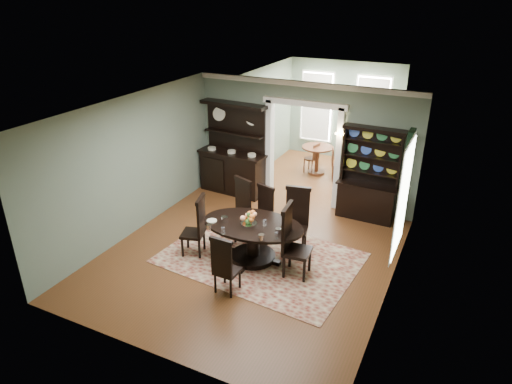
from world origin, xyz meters
TOP-DOWN VIEW (x-y plane):
  - room at (0.00, 0.04)m, footprint 5.51×6.01m
  - parlor at (0.00, 5.53)m, footprint 3.51×3.50m
  - doorway_trim at (0.00, 3.00)m, footprint 2.08×0.25m
  - right_window at (2.69, 0.93)m, footprint 0.15×1.47m
  - wall_sconce at (0.95, 2.85)m, footprint 0.27×0.21m
  - rug at (0.24, 0.05)m, footprint 3.95×2.89m
  - dining_table at (0.12, -0.03)m, footprint 2.09×1.98m
  - centerpiece at (0.08, -0.13)m, footprint 1.57×1.01m
  - chair_far_left at (-0.56, 0.72)m, footprint 0.62×0.61m
  - chair_far_mid at (-0.09, 0.88)m, footprint 0.53×0.52m
  - chair_far_right at (0.73, 0.75)m, footprint 0.59×0.57m
  - chair_end_left at (-0.96, -0.34)m, footprint 0.56×0.58m
  - chair_end_right at (0.98, -0.17)m, footprint 0.54×0.56m
  - chair_near at (0.16, -1.25)m, footprint 0.44×0.41m
  - sideboard at (-1.80, 2.72)m, footprint 1.83×0.76m
  - welsh_dresser at (1.70, 2.76)m, footprint 1.40×0.54m
  - parlor_table at (-0.24, 4.87)m, footprint 0.88×0.88m
  - parlor_chair_left at (-0.36, 4.85)m, footprint 0.41×0.40m
  - parlor_chair_right at (0.41, 4.61)m, footprint 0.44×0.44m

SIDE VIEW (x-z plane):
  - rug at x=0.24m, z-range 0.00..0.01m
  - parlor_chair_left at x=-0.36m, z-range 0.03..0.93m
  - parlor_chair_right at x=0.41m, z-range 0.03..0.98m
  - parlor_table at x=-0.24m, z-range 0.12..0.94m
  - dining_table at x=0.12m, z-range 0.16..0.95m
  - chair_near at x=0.16m, z-range 0.03..1.18m
  - chair_far_mid at x=-0.09m, z-range 0.03..1.20m
  - chair_end_left at x=-0.96m, z-range 0.03..1.30m
  - chair_far_left at x=-0.56m, z-range 0.03..1.35m
  - chair_far_right at x=0.73m, z-range 0.03..1.38m
  - chair_end_right at x=0.98m, z-range 0.04..1.45m
  - welsh_dresser at x=1.70m, z-range -0.30..1.87m
  - sideboard at x=-1.80m, z-range -0.36..2.00m
  - centerpiece at x=0.08m, z-range 0.74..1.00m
  - parlor at x=0.00m, z-range 0.01..3.02m
  - room at x=0.00m, z-range 0.07..3.08m
  - right_window at x=2.69m, z-range 0.54..2.66m
  - doorway_trim at x=0.00m, z-range 0.33..2.90m
  - wall_sconce at x=0.95m, z-range 1.79..1.99m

